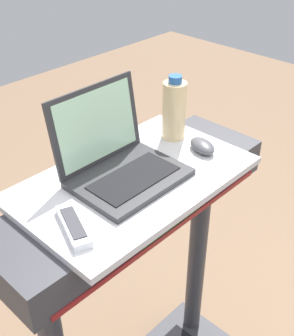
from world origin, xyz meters
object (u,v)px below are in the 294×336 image
(laptop, at_px, (119,160))
(computer_mouse, at_px, (202,146))
(tv_remote, at_px, (74,226))
(water_bottle, at_px, (174,110))

(laptop, bearing_deg, computer_mouse, -21.34)
(tv_remote, bearing_deg, laptop, 20.78)
(computer_mouse, height_order, tv_remote, computer_mouse)
(water_bottle, bearing_deg, computer_mouse, -92.78)
(water_bottle, distance_m, tv_remote, 0.53)
(laptop, height_order, computer_mouse, laptop)
(laptop, distance_m, tv_remote, 0.25)
(laptop, xyz_separation_m, water_bottle, (0.27, 0.03, 0.05))
(computer_mouse, xyz_separation_m, water_bottle, (0.01, 0.12, 0.08))
(water_bottle, bearing_deg, laptop, -172.75)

